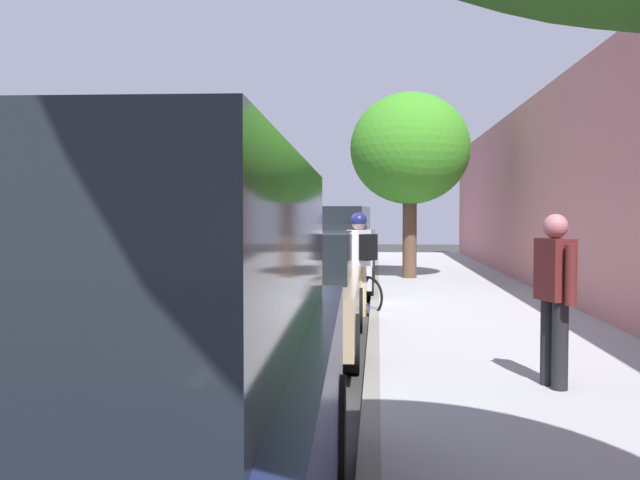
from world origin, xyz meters
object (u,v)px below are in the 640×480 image
at_px(parked_sedan_tan_second, 291,291).
at_px(pedestrian_on_phone, 555,290).
at_px(parked_sedan_silver_mid, 333,259).
at_px(bicycle_at_curb, 348,292).
at_px(street_tree_mid_block, 410,149).
at_px(cyclist_with_backpack, 360,253).
at_px(parked_suv_grey_far, 340,237).
at_px(parked_suv_dark_blue_nearest, 105,390).

height_order(parked_sedan_tan_second, pedestrian_on_phone, pedestrian_on_phone).
relative_size(parked_sedan_silver_mid, bicycle_at_curb, 3.49).
height_order(street_tree_mid_block, pedestrian_on_phone, street_tree_mid_block).
height_order(parked_sedan_silver_mid, cyclist_with_backpack, cyclist_with_backpack).
distance_m(parked_sedan_silver_mid, pedestrian_on_phone, 9.31).
height_order(parked_sedan_tan_second, parked_suv_grey_far, parked_suv_grey_far).
height_order(parked_sedan_tan_second, parked_sedan_silver_mid, same).
xyz_separation_m(parked_suv_grey_far, street_tree_mid_block, (2.01, -4.53, 2.37)).
bearing_deg(parked_sedan_tan_second, cyclist_with_backpack, 74.08).
xyz_separation_m(parked_suv_grey_far, cyclist_with_backpack, (0.90, -10.67, 0.07)).
relative_size(cyclist_with_backpack, pedestrian_on_phone, 1.09).
height_order(parked_sedan_silver_mid, bicycle_at_curb, parked_sedan_silver_mid).
relative_size(bicycle_at_curb, cyclist_with_backpack, 0.71).
bearing_deg(parked_sedan_silver_mid, parked_sedan_tan_second, -91.19).
distance_m(bicycle_at_curb, pedestrian_on_phone, 6.13).
bearing_deg(parked_sedan_tan_second, street_tree_mid_block, 77.91).
relative_size(parked_sedan_tan_second, parked_suv_grey_far, 0.92).
bearing_deg(parked_sedan_silver_mid, cyclist_with_backpack, -79.37).
xyz_separation_m(parked_sedan_silver_mid, parked_suv_grey_far, (-0.21, 6.98, 0.27)).
bearing_deg(pedestrian_on_phone, bicycle_at_curb, 110.96).
height_order(parked_suv_dark_blue_nearest, pedestrian_on_phone, parked_suv_dark_blue_nearest).
bearing_deg(parked_sedan_tan_second, parked_suv_grey_far, 90.32).
bearing_deg(parked_suv_dark_blue_nearest, cyclist_with_backpack, 84.78).
xyz_separation_m(street_tree_mid_block, pedestrian_on_phone, (0.85, -11.37, -2.35)).
distance_m(parked_sedan_tan_second, pedestrian_on_phone, 3.64).
xyz_separation_m(bicycle_at_curb, street_tree_mid_block, (1.33, 5.68, 3.03)).
distance_m(parked_suv_grey_far, pedestrian_on_phone, 16.15).
bearing_deg(parked_sedan_silver_mid, pedestrian_on_phone, -73.43).
relative_size(parked_sedan_tan_second, parked_sedan_silver_mid, 1.00).
xyz_separation_m(parked_suv_dark_blue_nearest, parked_sedan_silver_mid, (0.14, 12.85, -0.27)).
bearing_deg(parked_suv_dark_blue_nearest, bicycle_at_curb, 86.33).
height_order(parked_suv_dark_blue_nearest, street_tree_mid_block, street_tree_mid_block).
distance_m(cyclist_with_backpack, street_tree_mid_block, 6.65).
relative_size(parked_sedan_tan_second, street_tree_mid_block, 0.94).
height_order(parked_sedan_silver_mid, street_tree_mid_block, street_tree_mid_block).
height_order(cyclist_with_backpack, pedestrian_on_phone, cyclist_with_backpack).
relative_size(parked_suv_dark_blue_nearest, parked_suv_grey_far, 0.99).
distance_m(parked_suv_dark_blue_nearest, parked_sedan_tan_second, 6.26).
bearing_deg(parked_sedan_silver_mid, parked_suv_dark_blue_nearest, -90.64).
height_order(bicycle_at_curb, pedestrian_on_phone, pedestrian_on_phone).
bearing_deg(parked_suv_grey_far, pedestrian_on_phone, -79.78).
relative_size(parked_sedan_tan_second, bicycle_at_curb, 3.49).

